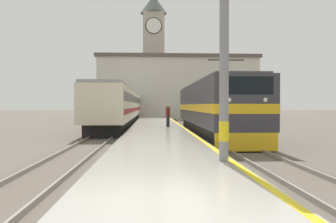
{
  "coord_description": "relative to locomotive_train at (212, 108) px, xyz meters",
  "views": [
    {
      "loc": [
        -0.46,
        -5.84,
        2.11
      ],
      "look_at": [
        1.37,
        29.95,
        1.41
      ],
      "focal_mm": 35.0,
      "sensor_mm": 36.0,
      "label": 1
    }
  ],
  "objects": [
    {
      "name": "ground_plane",
      "position": [
        -3.71,
        13.6,
        -1.89
      ],
      "size": [
        200.0,
        200.0,
        0.0
      ],
      "primitive_type": "plane",
      "color": "#60564C"
    },
    {
      "name": "platform",
      "position": [
        -3.71,
        8.6,
        -1.68
      ],
      "size": [
        4.21,
        140.0,
        0.43
      ],
      "color": "#ADA89E",
      "rests_on": "ground"
    },
    {
      "name": "rail_track_near",
      "position": [
        0.0,
        8.6,
        -1.86
      ],
      "size": [
        2.83,
        140.0,
        0.16
      ],
      "color": "#60564C",
      "rests_on": "ground"
    },
    {
      "name": "rail_track_far",
      "position": [
        -7.31,
        8.6,
        -1.86
      ],
      "size": [
        2.84,
        140.0,
        0.16
      ],
      "color": "#60564C",
      "rests_on": "ground"
    },
    {
      "name": "locomotive_train",
      "position": [
        0.0,
        0.0,
        0.0
      ],
      "size": [
        2.92,
        16.62,
        4.66
      ],
      "color": "black",
      "rests_on": "ground"
    },
    {
      "name": "passenger_train",
      "position": [
        -7.31,
        24.07,
        0.09
      ],
      "size": [
        2.92,
        53.28,
        3.65
      ],
      "color": "black",
      "rests_on": "ground"
    },
    {
      "name": "catenary_mast",
      "position": [
        -1.92,
        -12.49,
        2.24
      ],
      "size": [
        2.28,
        0.3,
        7.55
      ],
      "color": "gray",
      "rests_on": "platform"
    },
    {
      "name": "person_on_platform",
      "position": [
        -2.86,
        3.49,
        -0.56
      ],
      "size": [
        0.34,
        0.34,
        1.73
      ],
      "color": "#23232D",
      "rests_on": "platform"
    },
    {
      "name": "clock_tower",
      "position": [
        -3.72,
        39.02,
        10.22
      ],
      "size": [
        4.85,
        4.85,
        22.66
      ],
      "color": "#ADA393",
      "rests_on": "ground"
    },
    {
      "name": "station_building",
      "position": [
        -0.06,
        30.87,
        3.0
      ],
      "size": [
        24.82,
        10.39,
        9.74
      ],
      "color": "beige",
      "rests_on": "ground"
    }
  ]
}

